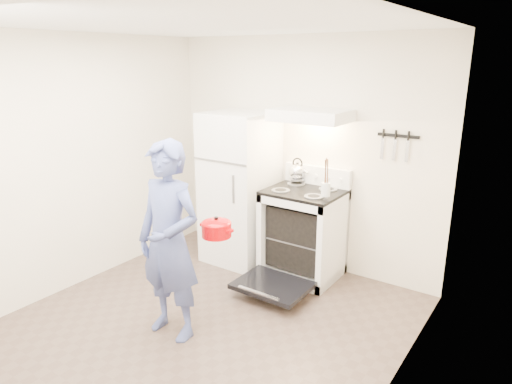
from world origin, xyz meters
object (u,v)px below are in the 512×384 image
(tea_kettle, at_px, (297,170))
(dutch_oven, at_px, (216,230))
(person, at_px, (169,242))
(refrigerator, at_px, (240,188))
(stove_body, at_px, (303,235))

(tea_kettle, distance_m, dutch_oven, 1.44)
(dutch_oven, bearing_deg, person, -117.01)
(refrigerator, height_order, dutch_oven, refrigerator)
(stove_body, distance_m, dutch_oven, 1.28)
(refrigerator, distance_m, person, 1.61)
(refrigerator, relative_size, tea_kettle, 6.18)
(tea_kettle, relative_size, dutch_oven, 0.85)
(tea_kettle, bearing_deg, dutch_oven, -88.88)
(refrigerator, relative_size, stove_body, 1.85)
(refrigerator, height_order, tea_kettle, refrigerator)
(person, bearing_deg, dutch_oven, 60.74)
(stove_body, relative_size, dutch_oven, 2.85)
(tea_kettle, relative_size, person, 0.17)
(refrigerator, xyz_separation_m, person, (0.44, -1.55, -0.02))
(dutch_oven, bearing_deg, stove_body, 81.23)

